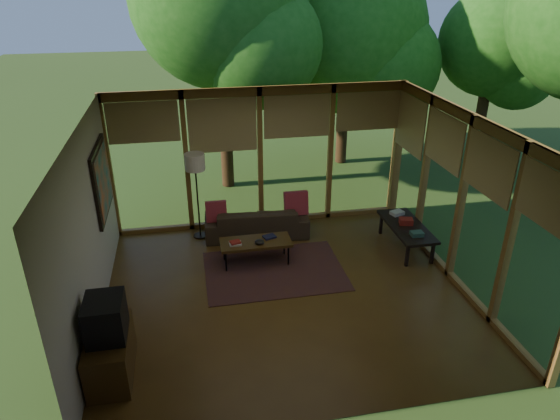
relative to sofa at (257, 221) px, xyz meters
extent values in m
plane|color=brown|center=(0.17, -2.00, -0.28)|extent=(5.50, 5.50, 0.00)
plane|color=silver|center=(0.17, -2.00, 2.42)|extent=(5.50, 5.50, 0.00)
cube|color=beige|center=(-2.58, -2.00, 1.07)|extent=(0.04, 5.00, 2.70)
cube|color=beige|center=(0.17, -4.50, 1.07)|extent=(5.50, 0.04, 2.70)
cube|color=olive|center=(0.17, 0.50, 1.07)|extent=(5.50, 0.12, 2.70)
cube|color=olive|center=(2.92, -2.00, 1.07)|extent=(0.12, 5.00, 2.70)
plane|color=#30501E|center=(8.17, 6.00, -0.29)|extent=(40.00, 40.00, 0.00)
cylinder|color=#3B2715|center=(-0.30, 2.62, 2.33)|extent=(0.28, 0.28, 5.23)
cylinder|color=#3B2715|center=(2.78, 3.70, 1.80)|extent=(0.28, 0.28, 4.16)
sphere|color=#195313|center=(2.78, 3.70, 2.96)|extent=(3.82, 3.82, 3.82)
cylinder|color=#3B2715|center=(6.27, 2.99, 1.67)|extent=(0.28, 0.28, 3.89)
sphere|color=#195313|center=(6.27, 2.99, 2.75)|extent=(2.61, 2.61, 2.61)
cube|color=brown|center=(0.10, -1.34, -0.28)|extent=(2.30, 1.63, 0.01)
imported|color=#3A2C1D|center=(0.00, 0.00, 0.00)|extent=(1.97, 0.87, 0.56)
cube|color=maroon|center=(-0.75, -0.05, 0.29)|extent=(0.38, 0.20, 0.40)
cube|color=maroon|center=(0.75, -0.05, 0.32)|extent=(0.45, 0.24, 0.47)
cube|color=beige|center=(-0.51, -1.07, 0.16)|extent=(0.21, 0.16, 0.03)
cube|color=maroon|center=(-0.51, -1.07, 0.19)|extent=(0.20, 0.16, 0.03)
cube|color=black|center=(0.09, -0.94, 0.16)|extent=(0.24, 0.21, 0.03)
ellipsoid|color=black|center=(-0.11, -1.12, 0.18)|extent=(0.16, 0.16, 0.07)
cube|color=#4C3214|center=(-2.30, -3.29, 0.02)|extent=(0.50, 1.00, 0.60)
cube|color=black|center=(-2.28, -3.29, 0.57)|extent=(0.45, 0.55, 0.50)
cube|color=#325846|center=(2.57, -1.41, 0.21)|extent=(0.21, 0.16, 0.08)
cube|color=maroon|center=(2.57, -0.96, 0.23)|extent=(0.27, 0.22, 0.11)
cube|color=beige|center=(2.57, -0.56, 0.21)|extent=(0.28, 0.24, 0.06)
cylinder|color=black|center=(-1.06, 0.12, -0.27)|extent=(0.26, 0.26, 0.03)
cylinder|color=black|center=(-1.06, 0.12, 0.51)|extent=(0.03, 0.03, 1.52)
cylinder|color=beige|center=(-1.06, 0.12, 1.22)|extent=(0.36, 0.36, 0.30)
cube|color=#4C3214|center=(-0.16, -1.02, 0.12)|extent=(1.20, 0.50, 0.05)
cylinder|color=black|center=(-0.69, -1.20, -0.09)|extent=(0.03, 0.03, 0.38)
cylinder|color=black|center=(0.37, -1.20, -0.09)|extent=(0.03, 0.03, 0.38)
cylinder|color=black|center=(-0.69, -0.84, -0.09)|extent=(0.03, 0.03, 0.38)
cylinder|color=black|center=(0.37, -0.84, -0.09)|extent=(0.03, 0.03, 0.38)
cube|color=black|center=(2.57, -1.01, 0.15)|extent=(0.60, 1.40, 0.05)
cube|color=black|center=(2.34, -1.61, -0.08)|extent=(0.05, 0.05, 0.40)
cube|color=black|center=(2.80, -1.61, -0.08)|extent=(0.05, 0.05, 0.40)
cube|color=black|center=(2.34, -0.41, -0.08)|extent=(0.05, 0.05, 0.40)
cube|color=black|center=(2.80, -0.41, -0.08)|extent=(0.05, 0.05, 0.40)
cube|color=black|center=(-2.55, -0.60, 1.27)|extent=(0.05, 1.35, 1.15)
cube|color=#1C6F7F|center=(-2.52, -0.60, 1.27)|extent=(0.02, 1.20, 1.00)
camera|label=1|loc=(-1.16, -8.35, 4.25)|focal=32.00mm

